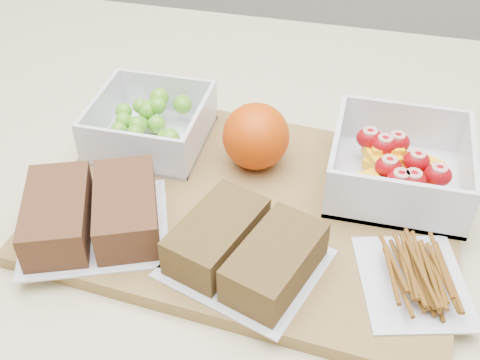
{
  "coord_description": "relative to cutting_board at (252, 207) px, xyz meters",
  "views": [
    {
      "loc": [
        0.12,
        -0.46,
        1.34
      ],
      "look_at": [
        0.01,
        0.01,
        0.93
      ],
      "focal_mm": 45.0,
      "sensor_mm": 36.0,
      "label": 1
    }
  ],
  "objects": [
    {
      "name": "sandwich_bag_center",
      "position": [
        0.01,
        -0.09,
        0.03
      ],
      "size": [
        0.16,
        0.15,
        0.04
      ],
      "color": "silver",
      "rests_on": "cutting_board"
    },
    {
      "name": "cutting_board",
      "position": [
        0.0,
        0.0,
        0.0
      ],
      "size": [
        0.44,
        0.33,
        0.02
      ],
      "primitive_type": "cube",
      "rotation": [
        0.0,
        0.0,
        -0.08
      ],
      "color": "olive",
      "rests_on": "counter"
    },
    {
      "name": "sandwich_bag_left",
      "position": [
        -0.14,
        -0.08,
        0.03
      ],
      "size": [
        0.18,
        0.17,
        0.04
      ],
      "color": "silver",
      "rests_on": "cutting_board"
    },
    {
      "name": "pretzel_bag",
      "position": [
        0.17,
        -0.07,
        0.02
      ],
      "size": [
        0.12,
        0.13,
        0.03
      ],
      "color": "silver",
      "rests_on": "cutting_board"
    },
    {
      "name": "grape_container",
      "position": [
        -0.14,
        0.08,
        0.03
      ],
      "size": [
        0.13,
        0.13,
        0.05
      ],
      "color": "silver",
      "rests_on": "cutting_board"
    },
    {
      "name": "orange",
      "position": [
        -0.01,
        0.06,
        0.04
      ],
      "size": [
        0.07,
        0.07,
        0.07
      ],
      "primitive_type": "sphere",
      "color": "#CB4104",
      "rests_on": "cutting_board"
    },
    {
      "name": "fruit_container",
      "position": [
        0.14,
        0.06,
        0.03
      ],
      "size": [
        0.14,
        0.14,
        0.06
      ],
      "color": "silver",
      "rests_on": "cutting_board"
    }
  ]
}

